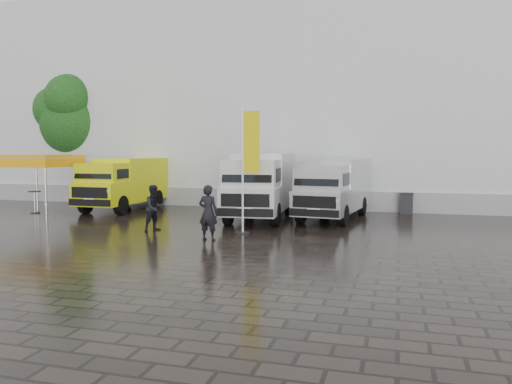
% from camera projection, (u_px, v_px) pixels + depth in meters
% --- Properties ---
extents(ground, '(120.00, 120.00, 0.00)m').
position_uv_depth(ground, '(253.00, 233.00, 18.31)').
color(ground, black).
rests_on(ground, ground).
extents(exhibition_hall, '(44.00, 16.00, 12.00)m').
position_uv_depth(exhibition_hall, '(351.00, 105.00, 32.61)').
color(exhibition_hall, silver).
rests_on(exhibition_hall, ground).
extents(hall_plinth, '(44.00, 0.15, 1.00)m').
position_uv_depth(hall_plinth, '(335.00, 201.00, 25.34)').
color(hall_plinth, gray).
rests_on(hall_plinth, ground).
extents(van_yellow, '(2.24, 5.73, 2.64)m').
position_uv_depth(van_yellow, '(123.00, 184.00, 25.45)').
color(van_yellow, '#D2DC0B').
rests_on(van_yellow, ground).
extents(van_white, '(2.77, 6.84, 2.89)m').
position_uv_depth(van_white, '(261.00, 186.00, 22.18)').
color(van_white, silver).
rests_on(van_white, ground).
extents(van_silver, '(2.77, 6.32, 2.65)m').
position_uv_depth(van_silver, '(334.00, 189.00, 22.06)').
color(van_silver, silver).
rests_on(van_silver, ground).
extents(canopy_tent, '(2.95, 2.95, 2.84)m').
position_uv_depth(canopy_tent, '(39.00, 159.00, 23.41)').
color(canopy_tent, silver).
rests_on(canopy_tent, ground).
extents(flagpole, '(0.88, 0.50, 4.62)m').
position_uv_depth(flagpole, '(247.00, 163.00, 17.99)').
color(flagpole, black).
rests_on(flagpole, ground).
extents(tree, '(4.35, 4.36, 7.81)m').
position_uv_depth(tree, '(77.00, 119.00, 30.75)').
color(tree, black).
rests_on(tree, ground).
extents(cocktail_table, '(0.60, 0.60, 1.08)m').
position_uv_depth(cocktail_table, '(35.00, 202.00, 24.17)').
color(cocktail_table, black).
rests_on(cocktail_table, ground).
extents(wheelie_bin, '(0.63, 0.63, 1.02)m').
position_uv_depth(wheelie_bin, '(407.00, 203.00, 23.98)').
color(wheelie_bin, black).
rests_on(wheelie_bin, ground).
extents(person_front, '(0.72, 0.51, 1.88)m').
position_uv_depth(person_front, '(208.00, 213.00, 16.71)').
color(person_front, black).
rests_on(person_front, ground).
extents(person_tent, '(0.99, 1.06, 1.73)m').
position_uv_depth(person_tent, '(155.00, 208.00, 18.78)').
color(person_tent, black).
rests_on(person_tent, ground).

